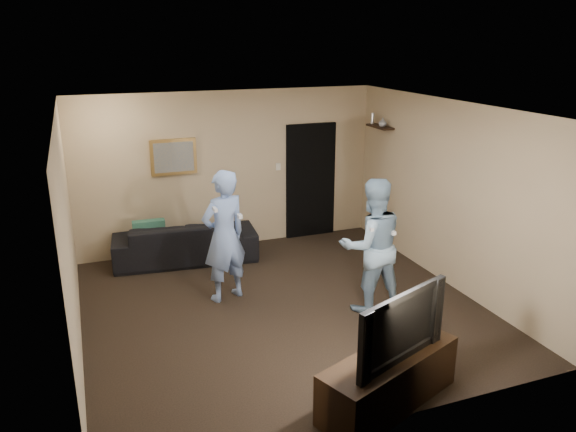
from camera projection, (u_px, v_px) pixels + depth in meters
name	position (u px, v px, depth m)	size (l,w,h in m)	color
ground	(282.00, 307.00, 7.42)	(5.00, 5.00, 0.00)	black
ceiling	(281.00, 108.00, 6.62)	(5.00, 5.00, 0.04)	silver
wall_back	(229.00, 170.00, 9.24)	(5.00, 0.04, 2.60)	tan
wall_front	(382.00, 296.00, 4.79)	(5.00, 0.04, 2.60)	tan
wall_left	(69.00, 238.00, 6.17)	(0.04, 5.00, 2.60)	tan
wall_right	(449.00, 194.00, 7.86)	(0.04, 5.00, 2.60)	tan
sofa	(185.00, 241.00, 8.88)	(2.22, 0.87, 0.65)	black
throw_pillow	(149.00, 236.00, 8.65)	(0.49, 0.15, 0.49)	#194D3E
painting_frame	(174.00, 157.00, 8.82)	(0.72, 0.05, 0.57)	olive
painting_canvas	(174.00, 157.00, 8.80)	(0.62, 0.01, 0.47)	slate
doorway	(311.00, 181.00, 9.80)	(0.90, 0.06, 2.00)	black
light_switch	(278.00, 167.00, 9.51)	(0.08, 0.02, 0.12)	silver
wall_shelf	(380.00, 127.00, 9.21)	(0.20, 0.60, 0.03)	black
shelf_vase	(383.00, 122.00, 9.12)	(0.14, 0.14, 0.14)	#A4A4A8
shelf_figurine	(372.00, 118.00, 9.41)	(0.06, 0.06, 0.18)	silver
tv_console	(389.00, 381.00, 5.40)	(1.55, 0.50, 0.56)	black
television	(392.00, 323.00, 5.21)	(1.20, 0.16, 0.69)	black
wii_player_left	(224.00, 236.00, 7.40)	(0.76, 0.62, 1.79)	#7E9EDB
wii_player_right	(372.00, 246.00, 7.11)	(0.91, 0.74, 1.76)	#82A3BD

